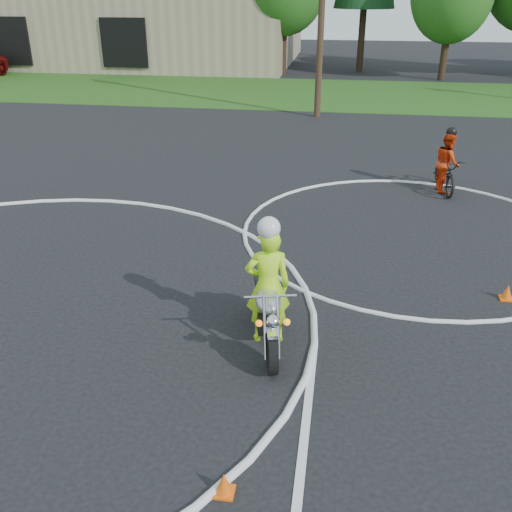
# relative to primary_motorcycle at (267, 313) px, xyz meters

# --- Properties ---
(grass_strip) EXTENTS (120.00, 10.00, 0.02)m
(grass_strip) POSITION_rel_primary_motorcycle_xyz_m (-5.21, 24.11, -0.57)
(grass_strip) COLOR #1E4714
(grass_strip) RESTS_ON ground
(course_markings) EXTENTS (19.05, 19.05, 0.12)m
(course_markings) POSITION_rel_primary_motorcycle_xyz_m (-3.04, 1.46, -0.58)
(course_markings) COLOR silver
(course_markings) RESTS_ON ground
(primary_motorcycle) EXTENTS (0.85, 2.26, 1.20)m
(primary_motorcycle) POSITION_rel_primary_motorcycle_xyz_m (0.00, 0.00, 0.00)
(primary_motorcycle) COLOR black
(primary_motorcycle) RESTS_ON ground
(rider_primary_grp) EXTENTS (0.83, 0.64, 2.23)m
(rider_primary_grp) POSITION_rel_primary_motorcycle_xyz_m (-0.01, 0.14, 0.49)
(rider_primary_grp) COLOR #B9FE1A
(rider_primary_grp) RESTS_ON ground
(rider_second_grp) EXTENTS (0.88, 2.00, 1.86)m
(rider_second_grp) POSITION_rel_primary_motorcycle_xyz_m (4.00, 8.49, 0.07)
(rider_second_grp) COLOR black
(rider_second_grp) RESTS_ON ground
(traffic_cones) EXTENTS (18.39, 15.78, 0.30)m
(traffic_cones) POSITION_rel_primary_motorcycle_xyz_m (0.64, 0.36, -0.45)
(traffic_cones) COLOR #FB5C0D
(traffic_cones) RESTS_ON ground
(warehouse) EXTENTS (41.00, 17.00, 8.30)m
(warehouse) POSITION_rel_primary_motorcycle_xyz_m (-23.22, 37.10, 3.58)
(warehouse) COLOR tan
(warehouse) RESTS_ON ground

